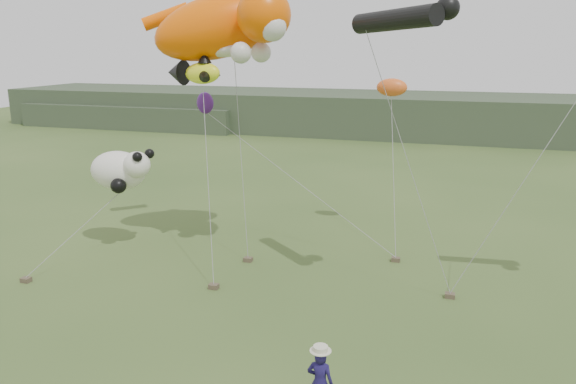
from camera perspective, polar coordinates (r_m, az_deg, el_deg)
name	(u,v)px	position (r m, az deg, el deg)	size (l,w,h in m)	color
ground	(262,356)	(17.02, -2.65, -16.28)	(120.00, 120.00, 0.00)	#385123
headland	(380,114)	(59.37, 9.29, 7.79)	(90.00, 13.00, 4.00)	#2D3D28
festival_attendant	(320,383)	(14.26, 3.27, -18.78)	(0.65, 0.43, 1.78)	#1A1348
sandbag_anchors	(267,275)	(22.10, -2.17, -8.44)	(15.87, 6.61, 0.18)	brown
cat_kite	(229,25)	(23.09, -5.98, 16.52)	(7.22, 4.65, 3.73)	#FC5C01
fish_kite	(193,72)	(23.34, -9.66, 11.91)	(2.68, 1.79, 1.36)	#F3FF23
tube_kites	(502,29)	(19.19, 20.90, 15.23)	(10.91, 3.48, 1.82)	black
panda_kite	(121,170)	(25.35, -16.60, 2.16)	(3.00, 1.94, 1.86)	white
misc_kites	(326,93)	(25.97, 3.90, 10.02)	(9.47, 2.49, 1.67)	orange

